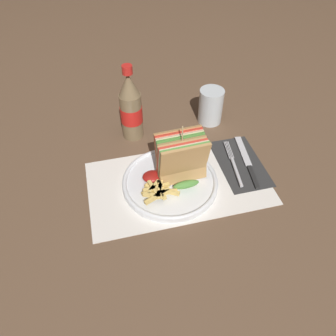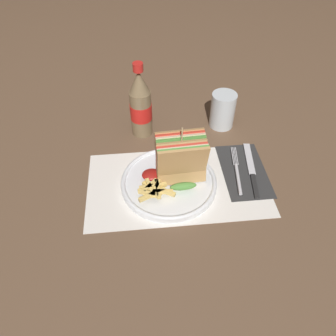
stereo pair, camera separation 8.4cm
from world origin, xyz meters
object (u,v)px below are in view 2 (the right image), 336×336
at_px(club_sandwich, 181,160).
at_px(knife, 252,170).
at_px(fork, 237,174).
at_px(glass_near, 222,112).
at_px(coke_bottle_near, 141,105).
at_px(plate_main, 169,181).

height_order(club_sandwich, knife, club_sandwich).
height_order(club_sandwich, fork, club_sandwich).
bearing_deg(glass_near, fork, -90.91).
bearing_deg(knife, glass_near, 108.25).
bearing_deg(fork, knife, 26.09).
xyz_separation_m(coke_bottle_near, glass_near, (0.25, 0.01, -0.05)).
relative_size(club_sandwich, coke_bottle_near, 0.71).
bearing_deg(plate_main, coke_bottle_near, 104.84).
distance_m(fork, glass_near, 0.23).
distance_m(club_sandwich, fork, 0.17).
distance_m(plate_main, club_sandwich, 0.07).
bearing_deg(fork, glass_near, 96.71).
distance_m(fork, knife, 0.05).
height_order(fork, coke_bottle_near, coke_bottle_near).
relative_size(club_sandwich, fork, 0.92).
height_order(plate_main, knife, plate_main).
distance_m(plate_main, knife, 0.23).
distance_m(knife, glass_near, 0.22).
bearing_deg(fork, club_sandwich, -171.07).
height_order(plate_main, fork, plate_main).
height_order(fork, glass_near, glass_near).
height_order(plate_main, coke_bottle_near, coke_bottle_near).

